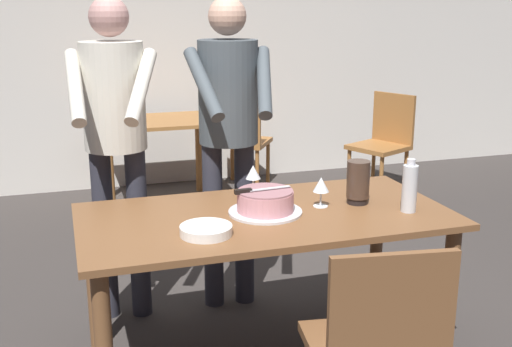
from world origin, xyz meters
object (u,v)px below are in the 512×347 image
at_px(plate_stack, 206,230).
at_px(wine_glass_near, 253,173).
at_px(wine_glass_far, 321,186).
at_px(background_table, 157,139).
at_px(main_dining_table, 266,235).
at_px(water_bottle, 410,188).
at_px(cake_on_platter, 266,202).
at_px(cake_knife, 251,191).
at_px(person_standing_beside, 115,125).
at_px(background_chair_1, 384,139).
at_px(chair_near_side, 376,345).
at_px(background_chair_0, 242,137).
at_px(hurricane_lamp, 358,182).
at_px(person_cutting_cake, 228,120).

relative_size(plate_stack, wine_glass_near, 1.53).
xyz_separation_m(wine_glass_far, background_table, (-0.38, 2.61, -0.28)).
xyz_separation_m(main_dining_table, water_bottle, (0.64, -0.17, 0.22)).
bearing_deg(plate_stack, wine_glass_far, 18.92).
xyz_separation_m(cake_on_platter, wine_glass_far, (0.28, 0.01, 0.05)).
distance_m(cake_knife, person_standing_beside, 0.88).
xyz_separation_m(water_bottle, person_standing_beside, (-1.24, 0.83, 0.21)).
bearing_deg(background_chair_1, background_table, 173.01).
xyz_separation_m(main_dining_table, wine_glass_far, (0.28, 0.02, 0.21)).
xyz_separation_m(cake_knife, chair_near_side, (0.22, -0.80, -0.37)).
relative_size(main_dining_table, background_chair_1, 1.89).
distance_m(wine_glass_near, background_chair_0, 2.64).
relative_size(person_standing_beside, chair_near_side, 1.91).
distance_m(hurricane_lamp, background_chair_1, 2.80).
xyz_separation_m(plate_stack, background_chair_0, (1.04, 3.05, -0.28)).
bearing_deg(background_table, chair_near_side, -85.68).
bearing_deg(plate_stack, background_table, 85.54).
bearing_deg(person_standing_beside, chair_near_side, -62.69).
height_order(wine_glass_far, background_table, wine_glass_far).
relative_size(background_table, background_chair_1, 1.11).
xyz_separation_m(plate_stack, chair_near_side, (0.48, -0.61, -0.28)).
height_order(wine_glass_near, background_table, wine_glass_near).
distance_m(wine_glass_near, background_table, 2.32).
xyz_separation_m(hurricane_lamp, person_standing_beside, (-1.07, 0.65, 0.22)).
relative_size(person_cutting_cake, chair_near_side, 1.91).
height_order(cake_knife, chair_near_side, chair_near_side).
bearing_deg(wine_glass_far, hurricane_lamp, -1.91).
relative_size(main_dining_table, wine_glass_near, 11.78).
bearing_deg(background_chair_1, wine_glass_near, -132.54).
height_order(water_bottle, person_cutting_cake, person_cutting_cake).
xyz_separation_m(plate_stack, person_standing_beside, (-0.28, 0.85, 0.31)).
relative_size(cake_on_platter, water_bottle, 1.36).
bearing_deg(background_table, person_cutting_cake, -87.19).
relative_size(cake_knife, background_chair_0, 0.30).
distance_m(water_bottle, hurricane_lamp, 0.25).
bearing_deg(person_cutting_cake, hurricane_lamp, -52.53).
distance_m(cake_on_platter, person_standing_beside, 0.93).
bearing_deg(person_cutting_cake, cake_knife, -95.72).
bearing_deg(background_chair_1, chair_near_side, -119.07).
distance_m(hurricane_lamp, person_cutting_cake, 0.81).
bearing_deg(person_cutting_cake, chair_near_side, -83.60).
bearing_deg(person_standing_beside, water_bottle, -33.91).
bearing_deg(background_chair_1, hurricane_lamp, -121.53).
distance_m(main_dining_table, cake_knife, 0.23).
bearing_deg(wine_glass_near, chair_near_side, -84.34).
bearing_deg(hurricane_lamp, chair_near_side, -111.19).
bearing_deg(wine_glass_near, hurricane_lamp, -36.79).
distance_m(main_dining_table, background_chair_1, 3.07).
xyz_separation_m(cake_knife, wine_glass_far, (0.35, 0.02, -0.01)).
xyz_separation_m(cake_on_platter, hurricane_lamp, (0.47, 0.01, 0.06)).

